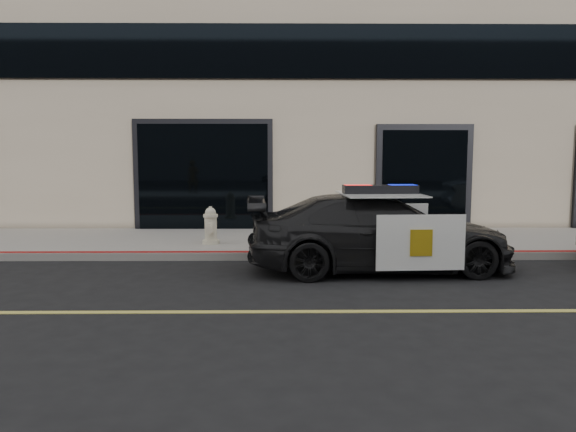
{
  "coord_description": "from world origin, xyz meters",
  "views": [
    {
      "loc": [
        0.94,
        -7.06,
        2.05
      ],
      "look_at": [
        1.05,
        2.2,
        1.0
      ],
      "focal_mm": 35.0,
      "sensor_mm": 36.0,
      "label": 1
    }
  ],
  "objects": [
    {
      "name": "police_car",
      "position": [
        2.64,
        2.55,
        0.67
      ],
      "size": [
        2.37,
        4.77,
        1.5
      ],
      "color": "black",
      "rests_on": "ground"
    },
    {
      "name": "fire_hydrant",
      "position": [
        -0.54,
        4.56,
        0.52
      ],
      "size": [
        0.35,
        0.49,
        0.78
      ],
      "color": "beige",
      "rests_on": "sidewalk_n"
    },
    {
      "name": "ground",
      "position": [
        0.0,
        0.0,
        0.0
      ],
      "size": [
        120.0,
        120.0,
        0.0
      ],
      "primitive_type": "plane",
      "color": "black",
      "rests_on": "ground"
    },
    {
      "name": "sidewalk_n",
      "position": [
        0.0,
        5.25,
        0.07
      ],
      "size": [
        60.0,
        3.5,
        0.15
      ],
      "primitive_type": "cube",
      "color": "gray",
      "rests_on": "ground"
    },
    {
      "name": "building_n",
      "position": [
        0.0,
        10.5,
        6.0
      ],
      "size": [
        60.0,
        7.0,
        12.0
      ],
      "primitive_type": "cube",
      "color": "#756856",
      "rests_on": "ground"
    }
  ]
}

